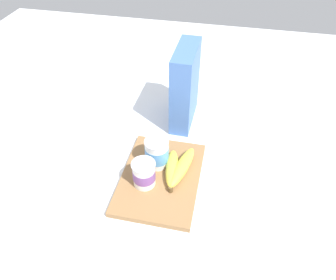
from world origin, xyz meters
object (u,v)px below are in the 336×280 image
object	(u,v)px
cutting_board	(161,178)
yogurt_cup_front	(144,174)
cereal_box	(185,86)
banana_bunch	(178,168)
yogurt_cup_back	(157,153)

from	to	relation	value
cutting_board	yogurt_cup_front	size ratio (longest dim) A/B	3.94
cereal_box	banana_bunch	xyz separation A→B (m)	(-0.28, -0.03, -0.11)
cereal_box	yogurt_cup_back	size ratio (longest dim) A/B	3.02
yogurt_cup_front	yogurt_cup_back	distance (m)	0.09
yogurt_cup_back	cutting_board	bearing A→B (deg)	-155.80
cutting_board	banana_bunch	bearing A→B (deg)	-58.88
cereal_box	yogurt_cup_front	bearing A→B (deg)	171.79
cereal_box	banana_bunch	distance (m)	0.30
yogurt_cup_front	cereal_box	bearing A→B (deg)	-9.30
cutting_board	yogurt_cup_back	world-z (taller)	yogurt_cup_back
cutting_board	cereal_box	distance (m)	0.34
cereal_box	cutting_board	bearing A→B (deg)	177.92
cereal_box	yogurt_cup_back	bearing A→B (deg)	172.46
yogurt_cup_front	cutting_board	bearing A→B (deg)	-47.24
yogurt_cup_back	banana_bunch	world-z (taller)	yogurt_cup_back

